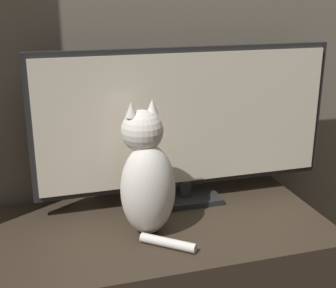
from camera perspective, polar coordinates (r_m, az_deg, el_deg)
The scene contains 3 objects.
tv_stand at distance 1.63m, azimuth -1.64°, elevation -17.15°, with size 1.11×0.55×0.47m.
tv at distance 1.57m, azimuth 2.15°, elevation 2.62°, with size 1.03×0.14×0.54m.
cat at distance 1.40m, azimuth -2.64°, elevation -4.18°, with size 0.21×0.28×0.41m.
Camera 1 is at (-0.33, -0.38, 1.18)m, focal length 50.00 mm.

